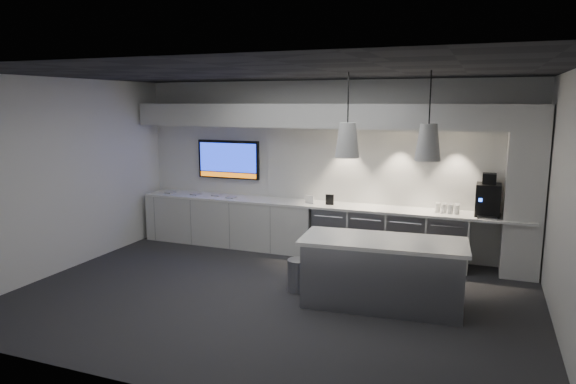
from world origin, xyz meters
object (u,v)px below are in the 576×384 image
at_px(bin, 299,275).
at_px(coffee_machine, 488,198).
at_px(island, 382,272).
at_px(wall_tv, 228,160).

distance_m(bin, coffee_machine, 3.18).
relative_size(bin, coffee_machine, 0.69).
bearing_deg(island, bin, 169.79).
height_order(wall_tv, island, wall_tv).
bearing_deg(bin, wall_tv, 136.23).
xyz_separation_m(wall_tv, coffee_machine, (4.60, -0.25, -0.39)).
xyz_separation_m(island, coffee_machine, (1.23, 1.95, 0.72)).
bearing_deg(coffee_machine, island, -121.80).
bearing_deg(wall_tv, island, -33.12).
bearing_deg(wall_tv, coffee_machine, -3.08).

